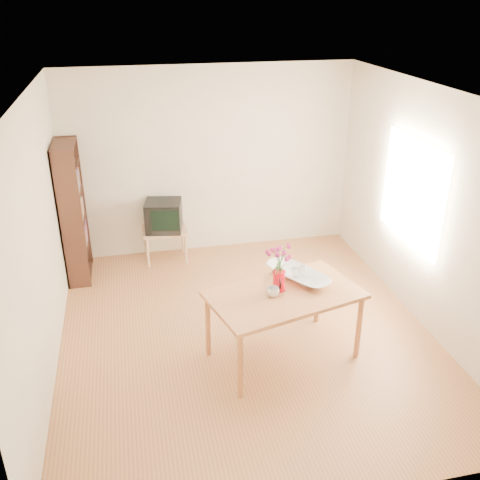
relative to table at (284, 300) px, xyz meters
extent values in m
plane|color=#955C35|center=(-0.28, 0.47, -0.67)|extent=(4.50, 4.50, 0.00)
plane|color=white|center=(-0.28, 0.47, 1.93)|extent=(4.50, 4.50, 0.00)
plane|color=beige|center=(-0.28, 2.72, 0.63)|extent=(4.00, 0.00, 4.00)
plane|color=beige|center=(-0.28, -1.78, 0.63)|extent=(4.00, 0.00, 4.00)
plane|color=beige|center=(-2.28, 0.47, 0.63)|extent=(0.00, 4.50, 4.50)
plane|color=beige|center=(1.72, 0.47, 0.63)|extent=(0.00, 4.50, 4.50)
plane|color=white|center=(1.70, 0.77, 0.73)|extent=(0.00, 1.30, 1.30)
cube|color=#A96539|center=(0.00, 0.00, 0.06)|extent=(1.64, 1.19, 0.04)
cylinder|color=#A96539|center=(-0.56, -0.52, -0.32)|extent=(0.06, 0.06, 0.71)
cylinder|color=#A96539|center=(0.75, -0.18, -0.32)|extent=(0.06, 0.06, 0.71)
cylinder|color=#A96539|center=(-0.75, 0.18, -0.32)|extent=(0.06, 0.06, 0.71)
cylinder|color=#A96539|center=(0.56, 0.52, -0.32)|extent=(0.06, 0.06, 0.71)
cube|color=tan|center=(-0.98, 2.44, -0.23)|extent=(0.60, 0.45, 0.03)
cylinder|color=tan|center=(-1.24, 2.26, -0.46)|extent=(0.04, 0.04, 0.43)
cylinder|color=tan|center=(-0.72, 2.26, -0.46)|extent=(0.04, 0.04, 0.43)
cylinder|color=tan|center=(-1.24, 2.63, -0.46)|extent=(0.04, 0.04, 0.43)
cylinder|color=tan|center=(-0.72, 2.63, -0.46)|extent=(0.04, 0.04, 0.43)
cube|color=black|center=(-2.13, 1.89, 0.23)|extent=(0.28, 0.02, 1.80)
cube|color=black|center=(-2.13, 2.56, 0.23)|extent=(0.28, 0.03, 1.80)
cube|color=black|center=(-2.26, 2.22, 0.23)|extent=(0.02, 0.70, 1.80)
cube|color=black|center=(-2.13, 2.22, -0.63)|extent=(0.27, 0.65, 0.02)
cube|color=black|center=(-2.13, 2.22, -0.27)|extent=(0.27, 0.65, 0.02)
cube|color=black|center=(-2.13, 2.22, 0.11)|extent=(0.27, 0.65, 0.02)
cube|color=black|center=(-2.13, 2.22, 0.49)|extent=(0.27, 0.65, 0.02)
cube|color=black|center=(-2.13, 2.22, 0.85)|extent=(0.27, 0.65, 0.02)
cube|color=black|center=(-2.13, 2.22, 1.11)|extent=(0.27, 0.65, 0.02)
cylinder|color=red|center=(-0.04, 0.08, 0.18)|extent=(0.12, 0.12, 0.20)
cylinder|color=red|center=(-0.04, 0.08, 0.09)|extent=(0.14, 0.14, 0.02)
cylinder|color=red|center=(-0.04, 0.08, 0.28)|extent=(0.13, 0.13, 0.01)
cone|color=red|center=(-0.03, 0.03, 0.25)|extent=(0.05, 0.07, 0.06)
torus|color=black|center=(-0.05, 0.15, 0.18)|extent=(0.03, 0.10, 0.10)
imported|color=white|center=(-0.13, -0.03, 0.12)|extent=(0.15, 0.15, 0.09)
imported|color=white|center=(0.22, 0.26, 0.31)|extent=(0.67, 0.67, 0.46)
imported|color=white|center=(0.18, 0.26, 0.27)|extent=(0.09, 0.09, 0.07)
imported|color=white|center=(0.26, 0.28, 0.27)|extent=(0.10, 0.10, 0.07)
cube|color=black|center=(-0.98, 2.44, -0.01)|extent=(0.54, 0.51, 0.41)
cube|color=black|center=(-0.98, 2.52, 0.01)|extent=(0.37, 0.29, 0.29)
cube|color=black|center=(-0.98, 2.22, 0.01)|extent=(0.36, 0.08, 0.29)
camera|label=1|loc=(-1.40, -4.34, 2.80)|focal=40.00mm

